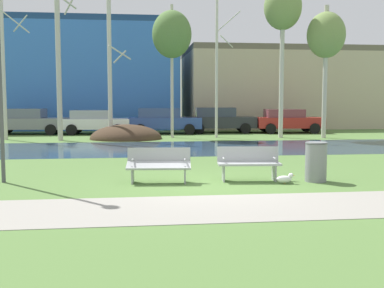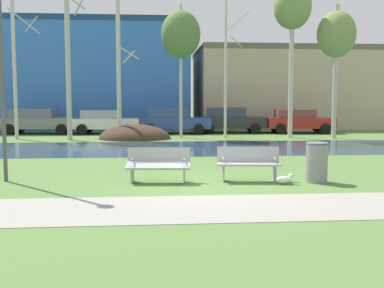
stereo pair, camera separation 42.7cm
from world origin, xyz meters
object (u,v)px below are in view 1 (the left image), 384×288
at_px(parked_van_nearest_grey, 27,121).
at_px(bench_right, 249,163).
at_px(seagull, 285,179).
at_px(parked_sedan_second_white, 95,121).
at_px(trash_bin, 316,161).
at_px(parked_suv_fifth_red, 288,120).
at_px(parked_wagon_fourth_dark, 219,120).
at_px(parked_hatch_third_blue, 164,120).
at_px(bench_left, 159,164).

bearing_deg(parked_van_nearest_grey, bench_right, -61.70).
bearing_deg(seagull, parked_sedan_second_white, 109.08).
height_order(trash_bin, parked_suv_fifth_red, parked_suv_fifth_red).
bearing_deg(parked_van_nearest_grey, seagull, -60.51).
bearing_deg(parked_wagon_fourth_dark, parked_sedan_second_white, -177.70).
bearing_deg(seagull, parked_hatch_third_blue, 96.43).
height_order(bench_left, parked_suv_fifth_red, parked_suv_fifth_red).
distance_m(parked_sedan_second_white, parked_wagon_fourth_dark, 7.65).
height_order(seagull, parked_suv_fifth_red, parked_suv_fifth_red).
relative_size(seagull, parked_wagon_fourth_dark, 0.11).
bearing_deg(bench_right, bench_left, 180.00).
bearing_deg(parked_hatch_third_blue, parked_wagon_fourth_dark, 6.62).
height_order(bench_left, parked_sedan_second_white, parked_sedan_second_white).
relative_size(bench_right, parked_van_nearest_grey, 0.34).
distance_m(bench_left, parked_hatch_third_blue, 16.95).
distance_m(trash_bin, seagull, 1.00).
xyz_separation_m(bench_right, parked_suv_fifth_red, (6.59, 16.68, 0.31)).
relative_size(trash_bin, parked_hatch_third_blue, 0.22).
relative_size(bench_right, parked_sedan_second_white, 0.40).
distance_m(bench_right, trash_bin, 1.71).
bearing_deg(bench_right, parked_van_nearest_grey, 118.30).
bearing_deg(bench_right, parked_wagon_fourth_dark, 82.27).
bearing_deg(parked_suv_fifth_red, bench_left, -118.10).
relative_size(bench_left, trash_bin, 1.62).
height_order(bench_left, parked_van_nearest_grey, parked_van_nearest_grey).
xyz_separation_m(parked_van_nearest_grey, parked_hatch_third_blue, (8.21, -0.52, 0.01)).
xyz_separation_m(bench_right, parked_hatch_third_blue, (-1.18, 16.91, 0.34)).
bearing_deg(bench_right, parked_sedan_second_white, 107.28).
height_order(parked_van_nearest_grey, parked_sedan_second_white, parked_van_nearest_grey).
xyz_separation_m(bench_right, parked_wagon_fourth_dark, (2.35, 17.32, 0.35)).
bearing_deg(seagull, trash_bin, 15.64).
bearing_deg(parked_hatch_third_blue, bench_right, -86.00).
relative_size(trash_bin, parked_suv_fifth_red, 0.24).
height_order(parked_van_nearest_grey, parked_suv_fifth_red, parked_van_nearest_grey).
bearing_deg(trash_bin, parked_sedan_second_white, 111.91).
bearing_deg(parked_suv_fifth_red, parked_hatch_third_blue, 178.32).
xyz_separation_m(bench_right, parked_van_nearest_grey, (-9.39, 17.43, 0.34)).
height_order(bench_right, parked_sedan_second_white, parked_sedan_second_white).
bearing_deg(bench_right, seagull, -35.41).
xyz_separation_m(bench_left, parked_van_nearest_grey, (-7.07, 17.43, 0.34)).
distance_m(parked_van_nearest_grey, parked_suv_fifth_red, 16.00).
distance_m(bench_right, parked_van_nearest_grey, 19.80).
distance_m(bench_left, parked_van_nearest_grey, 18.81).
bearing_deg(bench_left, seagull, -10.24).
distance_m(parked_hatch_third_blue, parked_suv_fifth_red, 7.78).
bearing_deg(parked_sedan_second_white, parked_hatch_third_blue, -1.44).
xyz_separation_m(bench_left, parked_hatch_third_blue, (1.13, 16.91, 0.34)).
bearing_deg(parked_suv_fifth_red, seagull, -108.60).
height_order(parked_sedan_second_white, parked_hatch_third_blue, parked_hatch_third_blue).
bearing_deg(parked_van_nearest_grey, parked_suv_fifth_red, -2.68).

